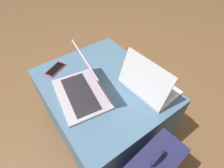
{
  "coord_description": "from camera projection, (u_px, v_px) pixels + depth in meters",
  "views": [
    {
      "loc": [
        0.64,
        -0.39,
        1.28
      ],
      "look_at": [
        0.1,
        0.0,
        0.56
      ],
      "focal_mm": 28.0,
      "sensor_mm": 36.0,
      "label": 1
    }
  ],
  "objects": [
    {
      "name": "ground_plane",
      "position": [
        105.0,
        123.0,
        1.44
      ],
      "size": [
        14.0,
        14.0,
        0.0
      ],
      "primitive_type": "plane",
      "color": "brown"
    },
    {
      "name": "ottoman",
      "position": [
        104.0,
        106.0,
        1.27
      ],
      "size": [
        0.82,
        0.68,
        0.48
      ],
      "color": "#2A3D4E",
      "rests_on": "ground_plane"
    },
    {
      "name": "laptop_near",
      "position": [
        85.0,
        87.0,
        1.0
      ],
      "size": [
        0.4,
        0.32,
        0.26
      ],
      "rotation": [
        0.0,
        0.0,
        -0.16
      ],
      "color": "#B7B7BC",
      "rests_on": "ottoman"
    },
    {
      "name": "laptop_far",
      "position": [
        148.0,
        84.0,
        1.03
      ],
      "size": [
        0.34,
        0.25,
        0.23
      ],
      "rotation": [
        0.0,
        0.0,
        3.21
      ],
      "color": "silver",
      "rests_on": "ottoman"
    },
    {
      "name": "cell_phone",
      "position": [
        55.0,
        69.0,
        1.18
      ],
      "size": [
        0.13,
        0.16,
        0.01
      ],
      "rotation": [
        0.0,
        0.0,
        0.47
      ],
      "color": "red",
      "rests_on": "ottoman"
    }
  ]
}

